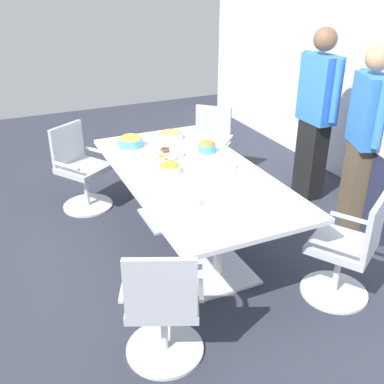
% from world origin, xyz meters
% --- Properties ---
extents(ground_plane, '(10.00, 10.00, 0.01)m').
position_xyz_m(ground_plane, '(0.00, 0.00, -0.01)').
color(ground_plane, '#2D303D').
extents(conference_table, '(2.40, 1.20, 0.75)m').
position_xyz_m(conference_table, '(0.00, 0.00, 0.63)').
color(conference_table, silver).
rests_on(conference_table, ground).
extents(office_chair_0, '(0.76, 0.76, 0.91)m').
position_xyz_m(office_chair_0, '(-1.21, 0.78, 0.41)').
color(office_chair_0, silver).
rests_on(office_chair_0, ground).
extents(office_chair_1, '(0.75, 0.75, 0.91)m').
position_xyz_m(office_chair_1, '(-1.21, -0.77, 0.41)').
color(office_chair_1, silver).
rests_on(office_chair_1, ground).
extents(office_chair_2, '(0.71, 0.71, 0.91)m').
position_xyz_m(office_chair_2, '(1.22, -0.76, 0.41)').
color(office_chair_2, silver).
rests_on(office_chair_2, ground).
extents(office_chair_3, '(0.74, 0.74, 0.91)m').
position_xyz_m(office_chair_3, '(1.21, 0.77, 0.41)').
color(office_chair_3, silver).
rests_on(office_chair_3, ground).
extents(person_standing_0, '(0.61, 0.24, 1.87)m').
position_xyz_m(person_standing_0, '(-0.39, 1.65, 0.99)').
color(person_standing_0, black).
rests_on(person_standing_0, ground).
extents(person_standing_1, '(0.59, 0.37, 1.78)m').
position_xyz_m(person_standing_1, '(0.30, 1.69, 0.93)').
color(person_standing_1, brown).
rests_on(person_standing_1, ground).
extents(snack_bowl_chips_orange, '(0.20, 0.20, 0.10)m').
position_xyz_m(snack_bowl_chips_orange, '(-0.07, -0.19, 0.80)').
color(snack_bowl_chips_orange, beige).
rests_on(snack_bowl_chips_orange, conference_table).
extents(snack_bowl_cookies, '(0.26, 0.26, 0.09)m').
position_xyz_m(snack_bowl_cookies, '(-0.91, 0.16, 0.79)').
color(snack_bowl_cookies, beige).
rests_on(snack_bowl_cookies, conference_table).
extents(snack_bowl_chips_yellow, '(0.25, 0.25, 0.12)m').
position_xyz_m(snack_bowl_chips_yellow, '(-0.86, -0.30, 0.81)').
color(snack_bowl_chips_yellow, '#4C9EC6').
rests_on(snack_bowl_chips_yellow, conference_table).
extents(snack_bowl_pretzels, '(0.18, 0.18, 0.12)m').
position_xyz_m(snack_bowl_pretzels, '(-0.39, 0.34, 0.81)').
color(snack_bowl_pretzels, '#4C9EC6').
rests_on(snack_bowl_pretzels, conference_table).
extents(donut_platter, '(0.32, 0.31, 0.04)m').
position_xyz_m(donut_platter, '(-0.44, -0.05, 0.77)').
color(donut_platter, white).
rests_on(donut_platter, conference_table).
extents(plate_stack, '(0.23, 0.23, 0.04)m').
position_xyz_m(plate_stack, '(0.03, 0.31, 0.77)').
color(plate_stack, white).
rests_on(plate_stack, conference_table).
extents(napkin_pile, '(0.16, 0.16, 0.08)m').
position_xyz_m(napkin_pile, '(0.55, -0.31, 0.79)').
color(napkin_pile, white).
rests_on(napkin_pile, conference_table).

